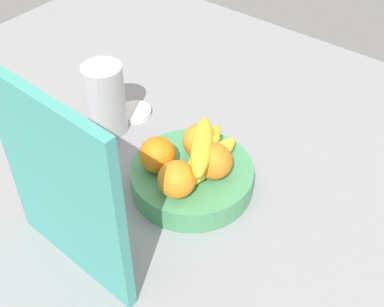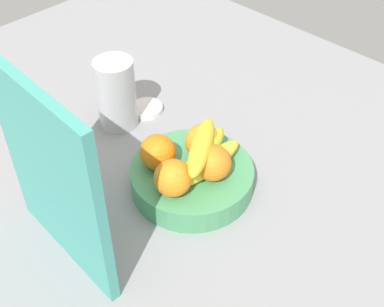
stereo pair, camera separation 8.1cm
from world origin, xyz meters
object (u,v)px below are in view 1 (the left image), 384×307
(banana_bunch, at_px, (205,153))
(thermos_tumbler, at_px, (105,99))
(orange_front_left, at_px, (157,155))
(orange_back_left, at_px, (200,141))
(jar_lid, at_px, (135,112))
(fruit_bowl, at_px, (192,178))
(orange_front_right, at_px, (177,179))
(orange_center, at_px, (214,161))
(cutting_board, at_px, (62,190))

(banana_bunch, distance_m, thermos_tumbler, 0.29)
(orange_front_left, height_order, orange_back_left, same)
(orange_back_left, bearing_deg, thermos_tumbler, 2.67)
(jar_lid, bearing_deg, banana_bunch, 161.73)
(fruit_bowl, height_order, thermos_tumbler, thermos_tumbler)
(orange_front_right, distance_m, jar_lid, 0.34)
(banana_bunch, bearing_deg, jar_lid, -18.27)
(orange_front_right, bearing_deg, orange_back_left, -74.50)
(orange_back_left, height_order, thermos_tumbler, thermos_tumbler)
(banana_bunch, height_order, jar_lid, banana_bunch)
(orange_center, distance_m, jar_lid, 0.33)
(orange_center, bearing_deg, thermos_tumbler, -3.63)
(orange_front_right, bearing_deg, orange_center, -107.03)
(orange_front_left, distance_m, thermos_tumbler, 0.23)
(orange_back_left, xyz_separation_m, banana_bunch, (-0.03, 0.03, 0.01))
(orange_front_left, bearing_deg, jar_lid, -35.86)
(banana_bunch, bearing_deg, orange_front_left, 36.42)
(orange_front_left, height_order, orange_front_right, same)
(orange_back_left, distance_m, jar_lid, 0.27)
(orange_front_left, distance_m, orange_front_right, 0.08)
(orange_front_right, distance_m, thermos_tumbler, 0.31)
(orange_center, height_order, cutting_board, cutting_board)
(banana_bunch, height_order, thermos_tumbler, thermos_tumbler)
(cutting_board, distance_m, jar_lid, 0.46)
(orange_front_left, relative_size, orange_center, 1.00)
(cutting_board, bearing_deg, banana_bunch, -100.40)
(orange_front_right, height_order, jar_lid, orange_front_right)
(orange_center, bearing_deg, fruit_bowl, 15.05)
(cutting_board, bearing_deg, orange_front_left, -85.20)
(orange_back_left, xyz_separation_m, thermos_tumbler, (0.26, 0.01, -0.00))
(orange_back_left, bearing_deg, orange_front_left, 64.08)
(banana_bunch, relative_size, cutting_board, 0.50)
(orange_back_left, bearing_deg, jar_lid, -14.38)
(orange_front_left, bearing_deg, banana_bunch, -143.58)
(banana_bunch, xyz_separation_m, cutting_board, (0.07, 0.28, 0.09))
(cutting_board, xyz_separation_m, thermos_tumbler, (0.22, -0.30, -0.10))
(orange_back_left, height_order, banana_bunch, banana_bunch)
(fruit_bowl, bearing_deg, orange_back_left, -73.79)
(orange_center, xyz_separation_m, orange_back_left, (0.06, -0.03, 0.00))
(fruit_bowl, distance_m, thermos_tumbler, 0.28)
(fruit_bowl, xyz_separation_m, banana_bunch, (-0.02, -0.01, 0.07))
(banana_bunch, bearing_deg, orange_center, 173.49)
(orange_center, distance_m, orange_back_left, 0.07)
(fruit_bowl, bearing_deg, orange_center, -164.95)
(orange_front_left, xyz_separation_m, orange_center, (-0.10, -0.05, 0.00))
(fruit_bowl, distance_m, orange_center, 0.08)
(orange_center, relative_size, orange_back_left, 1.00)
(thermos_tumbler, bearing_deg, jar_lid, -98.72)
(orange_center, height_order, orange_back_left, same)
(orange_front_right, bearing_deg, banana_bunch, -91.53)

